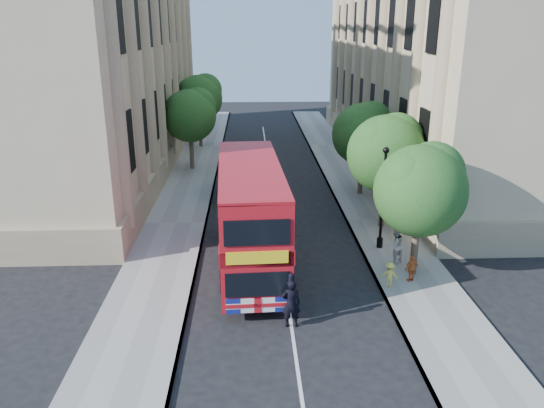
{
  "coord_description": "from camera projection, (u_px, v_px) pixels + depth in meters",
  "views": [
    {
      "loc": [
        -1.47,
        -18.39,
        10.8
      ],
      "look_at": [
        -0.41,
        6.59,
        2.3
      ],
      "focal_mm": 35.0,
      "sensor_mm": 36.0,
      "label": 1
    }
  ],
  "objects": [
    {
      "name": "ground",
      "position": [
        289.0,
        312.0,
        20.93
      ],
      "size": [
        120.0,
        120.0,
        0.0
      ],
      "primitive_type": "plane",
      "color": "black",
      "rests_on": "ground"
    },
    {
      "name": "double_decker_bus",
      "position": [
        250.0,
        213.0,
        24.13
      ],
      "size": [
        3.21,
        10.46,
        4.78
      ],
      "rotation": [
        0.0,
        0.0,
        0.05
      ],
      "color": "#A70B14",
      "rests_on": "ground"
    },
    {
      "name": "box_van",
      "position": [
        241.0,
        173.0,
        35.21
      ],
      "size": [
        2.15,
        5.06,
        2.87
      ],
      "rotation": [
        0.0,
        0.0,
        -0.02
      ],
      "color": "black",
      "rests_on": "ground"
    },
    {
      "name": "lamp_post",
      "position": [
        382.0,
        202.0,
        26.0
      ],
      "size": [
        0.32,
        0.32,
        5.16
      ],
      "color": "black",
      "rests_on": "pavement_right"
    },
    {
      "name": "tree_right_mid",
      "position": [
        387.0,
        150.0,
        28.28
      ],
      "size": [
        4.2,
        4.2,
        6.37
      ],
      "color": "#473828",
      "rests_on": "ground"
    },
    {
      "name": "building_left",
      "position": [
        86.0,
        49.0,
        40.19
      ],
      "size": [
        12.0,
        38.0,
        18.0
      ],
      "primitive_type": "cube",
      "color": "tan",
      "rests_on": "ground"
    },
    {
      "name": "child_a",
      "position": [
        412.0,
        268.0,
        23.04
      ],
      "size": [
        0.78,
        0.55,
        1.23
      ],
      "primitive_type": "imported",
      "rotation": [
        0.0,
        0.0,
        3.54
      ],
      "color": "orange",
      "rests_on": "pavement_right"
    },
    {
      "name": "tree_left_far",
      "position": [
        190.0,
        113.0,
        40.11
      ],
      "size": [
        4.0,
        4.0,
        6.3
      ],
      "color": "#473828",
      "rests_on": "ground"
    },
    {
      "name": "tree_left_back",
      "position": [
        199.0,
        96.0,
        47.59
      ],
      "size": [
        4.2,
        4.2,
        6.65
      ],
      "color": "#473828",
      "rests_on": "ground"
    },
    {
      "name": "tree_right_near",
      "position": [
        421.0,
        186.0,
        22.67
      ],
      "size": [
        4.0,
        4.0,
        6.08
      ],
      "color": "#473828",
      "rests_on": "ground"
    },
    {
      "name": "woman_pedestrian",
      "position": [
        395.0,
        245.0,
        24.8
      ],
      "size": [
        1.09,
        1.0,
        1.79
      ],
      "primitive_type": "imported",
      "rotation": [
        0.0,
        0.0,
        3.62
      ],
      "color": "beige",
      "rests_on": "pavement_right"
    },
    {
      "name": "pavement_left",
      "position": [
        176.0,
        223.0,
        30.14
      ],
      "size": [
        3.5,
        80.0,
        0.12
      ],
      "primitive_type": "cube",
      "color": "gray",
      "rests_on": "ground"
    },
    {
      "name": "pavement_right",
      "position": [
        376.0,
        220.0,
        30.6
      ],
      "size": [
        3.5,
        80.0,
        0.12
      ],
      "primitive_type": "cube",
      "color": "gray",
      "rests_on": "ground"
    },
    {
      "name": "child_b",
      "position": [
        390.0,
        275.0,
        22.54
      ],
      "size": [
        0.82,
        0.59,
        1.14
      ],
      "primitive_type": "imported",
      "rotation": [
        0.0,
        0.0,
        2.89
      ],
      "color": "#D5CE48",
      "rests_on": "pavement_right"
    },
    {
      "name": "police_constable",
      "position": [
        291.0,
        303.0,
        19.68
      ],
      "size": [
        0.72,
        0.49,
        1.93
      ],
      "primitive_type": "imported",
      "rotation": [
        0.0,
        0.0,
        3.18
      ],
      "color": "black",
      "rests_on": "ground"
    },
    {
      "name": "tree_right_far",
      "position": [
        364.0,
        131.0,
        34.0
      ],
      "size": [
        4.0,
        4.0,
        6.15
      ],
      "color": "#473828",
      "rests_on": "ground"
    },
    {
      "name": "building_right",
      "position": [
        444.0,
        49.0,
        41.29
      ],
      "size": [
        12.0,
        38.0,
        18.0
      ],
      "primitive_type": "cube",
      "color": "tan",
      "rests_on": "ground"
    }
  ]
}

